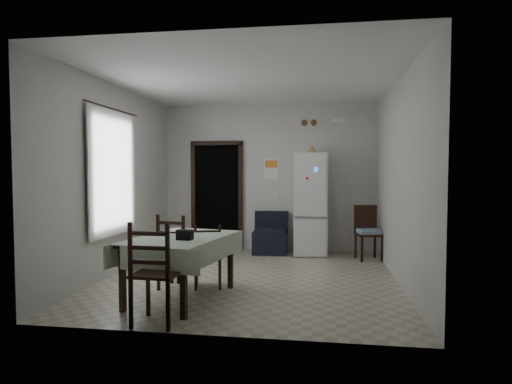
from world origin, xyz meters
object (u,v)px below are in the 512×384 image
object	(u,v)px
fridge	(310,204)
navy_seat	(270,233)
corner_chair	(369,233)
dining_chair_near_head	(157,272)
dining_chair_far_right	(208,255)
dining_chair_far_left	(177,251)
dining_table	(181,268)

from	to	relation	value
fridge	navy_seat	world-z (taller)	fridge
corner_chair	dining_chair_near_head	bearing A→B (deg)	-138.05
fridge	dining_chair_far_right	bearing A→B (deg)	-120.76
dining_chair_near_head	dining_chair_far_right	bearing A→B (deg)	-93.89
navy_seat	dining_chair_far_right	size ratio (longest dim) A/B	0.91
dining_chair_far_left	dining_chair_near_head	xyz separation A→B (m)	(0.24, -1.33, 0.03)
fridge	navy_seat	bearing A→B (deg)	177.30
corner_chair	dining_chair_far_right	size ratio (longest dim) A/B	1.11
navy_seat	dining_chair_near_head	size ratio (longest dim) A/B	0.73
corner_chair	dining_chair_near_head	size ratio (longest dim) A/B	0.90
dining_chair_near_head	corner_chair	bearing A→B (deg)	-122.90
navy_seat	corner_chair	xyz separation A→B (m)	(1.80, -0.37, 0.09)
corner_chair	dining_chair_far_right	bearing A→B (deg)	-150.73
dining_table	fridge	bearing A→B (deg)	74.73
navy_seat	corner_chair	bearing A→B (deg)	-13.93
fridge	navy_seat	size ratio (longest dim) A/B	2.43
dining_table	dining_chair_far_right	size ratio (longest dim) A/B	1.71
dining_table	dining_chair_near_head	size ratio (longest dim) A/B	1.38
fridge	navy_seat	xyz separation A→B (m)	(-0.76, 0.00, -0.56)
navy_seat	dining_chair_far_left	distance (m)	2.78
dining_chair_near_head	dining_chair_far_left	bearing A→B (deg)	-77.47
corner_chair	dining_chair_far_left	world-z (taller)	dining_chair_far_left
navy_seat	dining_chair_far_left	bearing A→B (deg)	-112.75
fridge	corner_chair	world-z (taller)	fridge
navy_seat	dining_chair_near_head	xyz separation A→B (m)	(-0.73, -3.93, 0.14)
dining_table	dining_chair_far_left	xyz separation A→B (m)	(-0.21, 0.48, 0.12)
fridge	corner_chair	bearing A→B (deg)	-22.18
fridge	dining_chair_far_left	bearing A→B (deg)	-126.28
navy_seat	corner_chair	size ratio (longest dim) A/B	0.82
corner_chair	fridge	bearing A→B (deg)	147.86
dining_table	dining_chair_near_head	bearing A→B (deg)	-77.45
fridge	corner_chair	xyz separation A→B (m)	(1.04, -0.37, -0.48)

